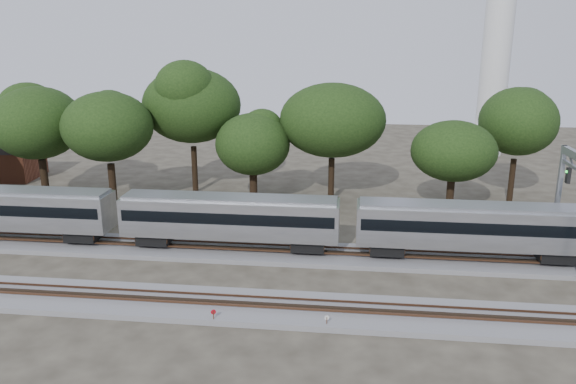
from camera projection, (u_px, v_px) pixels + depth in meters
name	position (u px, v px, depth m)	size (l,w,h in m)	color
ground	(209.00, 282.00, 42.77)	(160.00, 160.00, 0.00)	#383328
track_far	(226.00, 251.00, 48.44)	(160.00, 5.00, 0.73)	slate
track_near	(194.00, 304.00, 38.89)	(160.00, 5.00, 0.73)	slate
train	(350.00, 221.00, 46.39)	(115.88, 3.31, 4.89)	silver
switch_stand_red	(213.00, 315.00, 36.37)	(0.33, 0.16, 1.07)	#512D19
switch_stand_white	(327.00, 321.00, 35.78)	(0.31, 0.08, 0.98)	#512D19
switch_lever	(303.00, 321.00, 36.72)	(0.50, 0.30, 0.30)	#512D19
brick_building	(0.00, 160.00, 73.10)	(10.18, 7.62, 4.61)	brown
tree_1	(38.00, 123.00, 61.00)	(9.04, 9.04, 12.75)	black
tree_2	(108.00, 127.00, 59.34)	(8.92, 8.92, 12.57)	black
tree_3	(192.00, 106.00, 64.10)	(10.50, 10.50, 14.81)	black
tree_4	(253.00, 144.00, 60.74)	(6.83, 6.83, 9.63)	black
tree_5	(332.00, 120.00, 60.92)	(9.34, 9.34, 13.16)	black
tree_6	(454.00, 151.00, 56.81)	(6.92, 6.92, 9.76)	black
tree_7	(518.00, 122.00, 60.88)	(9.22, 9.22, 13.00)	black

